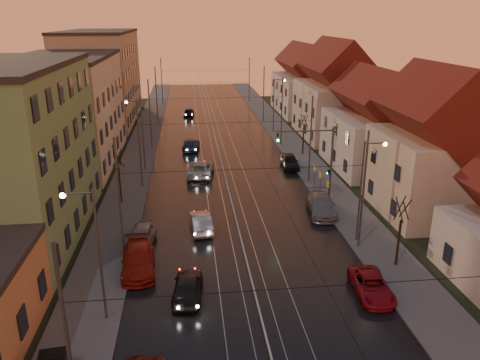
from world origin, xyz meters
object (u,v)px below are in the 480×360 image
object	(u,v)px
street_lamp_0	(93,244)
driving_car_4	(189,112)
traffic_light_mast	(321,156)
parked_right_2	(290,161)
parked_right_0	(371,286)
parked_right_1	(322,205)
street_lamp_3	(276,100)
street_lamp_1	(365,182)
parked_left_2	(138,260)
parked_left_3	(141,236)
driving_car_3	(191,144)
street_lamp_2	(140,128)
driving_car_2	(201,169)
driving_car_0	(188,286)
driving_car_1	(201,222)

from	to	relation	value
street_lamp_0	driving_car_4	xyz separation A→B (m)	(5.51, 57.83, -4.18)
traffic_light_mast	parked_right_2	size ratio (longest dim) A/B	1.58
street_lamp_0	driving_car_4	bearing A→B (deg)	84.56
parked_right_0	parked_right_1	world-z (taller)	parked_right_1
street_lamp_0	street_lamp_3	world-z (taller)	same
driving_car_4	street_lamp_3	bearing A→B (deg)	137.86
street_lamp_1	traffic_light_mast	xyz separation A→B (m)	(-1.11, 8.00, -0.29)
traffic_light_mast	parked_left_2	size ratio (longest dim) A/B	1.33
driving_car_4	parked_left_3	size ratio (longest dim) A/B	0.89
street_lamp_0	parked_right_1	xyz separation A→B (m)	(16.70, 13.59, -4.10)
street_lamp_1	traffic_light_mast	size ratio (longest dim) A/B	1.11
driving_car_3	parked_right_0	xyz separation A→B (m)	(10.68, -35.02, -0.10)
street_lamp_2	driving_car_3	size ratio (longest dim) A/B	1.60
street_lamp_2	street_lamp_3	xyz separation A→B (m)	(18.21, 16.00, 0.00)
street_lamp_3	parked_right_2	bearing A→B (deg)	-95.02
parked_left_2	parked_right_1	distance (m)	17.14
parked_right_2	traffic_light_mast	bearing A→B (deg)	-84.94
driving_car_2	parked_right_1	size ratio (longest dim) A/B	1.04
street_lamp_2	driving_car_2	xyz separation A→B (m)	(6.52, -2.73, -4.10)
driving_car_3	driving_car_2	bearing A→B (deg)	100.06
street_lamp_2	driving_car_3	xyz separation A→B (m)	(5.59, 7.85, -4.16)
parked_right_1	driving_car_2	bearing A→B (deg)	138.13
street_lamp_1	driving_car_3	size ratio (longest dim) A/B	1.60
street_lamp_0	street_lamp_2	distance (m)	28.00
street_lamp_0	driving_car_0	xyz separation A→B (m)	(4.93, 1.84, -4.15)
street_lamp_3	street_lamp_1	bearing A→B (deg)	-90.00
driving_car_0	driving_car_1	world-z (taller)	driving_car_0
traffic_light_mast	driving_car_2	distance (m)	14.58
street_lamp_0	street_lamp_2	size ratio (longest dim) A/B	1.00
driving_car_1	street_lamp_3	bearing A→B (deg)	-115.32
driving_car_3	parked_left_3	distance (m)	27.07
driving_car_3	parked_right_2	world-z (taller)	parked_right_2
parked_right_0	street_lamp_0	bearing A→B (deg)	-172.86
driving_car_1	driving_car_3	world-z (taller)	driving_car_1
driving_car_1	driving_car_2	bearing A→B (deg)	-96.78
driving_car_4	parked_left_3	world-z (taller)	parked_left_3
driving_car_1	driving_car_3	xyz separation A→B (m)	(-0.47, 24.49, -0.01)
street_lamp_1	street_lamp_3	bearing A→B (deg)	90.00
street_lamp_1	parked_left_2	bearing A→B (deg)	-171.28
street_lamp_0	street_lamp_1	bearing A→B (deg)	23.72
street_lamp_1	driving_car_1	distance (m)	13.27
traffic_light_mast	driving_car_0	bearing A→B (deg)	-130.67
street_lamp_0	driving_car_3	world-z (taller)	street_lamp_0
street_lamp_3	parked_right_2	xyz separation A→B (m)	(-1.50, -17.12, -4.11)
street_lamp_1	parked_right_0	distance (m)	8.57
driving_car_0	parked_right_2	world-z (taller)	parked_right_2
street_lamp_1	driving_car_2	xyz separation A→B (m)	(-11.69, 17.27, -4.10)
driving_car_4	street_lamp_1	bearing A→B (deg)	109.60
parked_left_3	parked_right_1	world-z (taller)	parked_left_3
driving_car_0	parked_right_0	distance (m)	11.38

